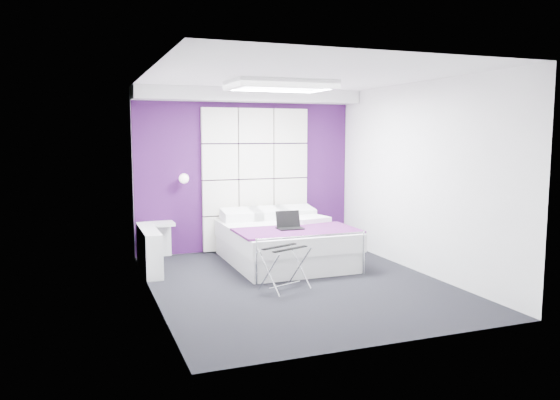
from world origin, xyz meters
The scene contains 15 objects.
floor centered at (0.00, 0.00, 0.00)m, with size 4.40×4.40×0.00m, color black.
ceiling centered at (0.00, 0.00, 2.60)m, with size 4.40×4.40×0.00m, color white.
wall_back centered at (0.00, 2.20, 1.30)m, with size 3.60×3.60×0.00m, color white.
wall_left centered at (-1.80, 0.00, 1.30)m, with size 4.40×4.40×0.00m, color white.
wall_right centered at (1.80, 0.00, 1.30)m, with size 4.40×4.40×0.00m, color white.
accent_wall centered at (0.00, 2.19, 1.30)m, with size 3.58×0.02×2.58m, color #381045.
soffit centered at (0.00, 1.95, 2.50)m, with size 3.58×0.50×0.20m, color white.
headboard centered at (0.15, 2.14, 1.17)m, with size 1.80×0.08×2.30m, color silver, non-canonical shape.
skylight centered at (0.00, 0.60, 2.55)m, with size 1.36×0.86×0.12m, color white, non-canonical shape.
wall_lamp centered at (-1.05, 2.06, 1.22)m, with size 0.15×0.15×0.15m, color white.
radiator centered at (-1.69, 1.30, 0.30)m, with size 0.22×1.20×0.60m, color white.
bed centered at (0.25, 1.12, 0.30)m, with size 1.69×2.04×0.72m.
nightstand centered at (-1.44, 2.02, 0.54)m, with size 0.44×0.34×0.05m, color white.
luggage_rack centered at (-0.25, -0.22, 0.26)m, with size 0.53×0.39×0.53m.
laptop centered at (0.18, 0.74, 0.63)m, with size 0.35×0.25×0.25m.
Camera 1 is at (-2.59, -6.31, 1.89)m, focal length 35.00 mm.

